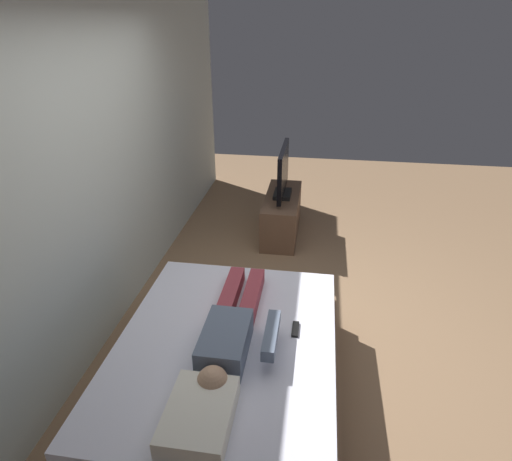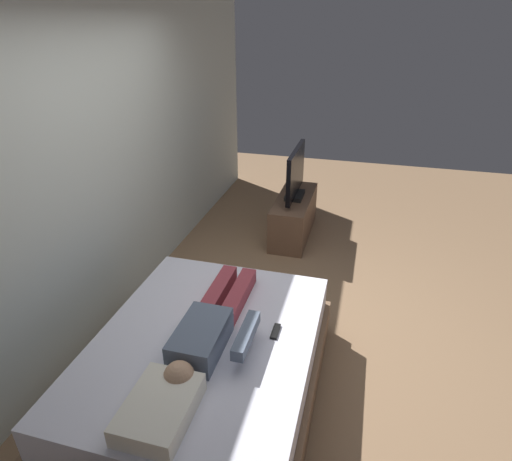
{
  "view_description": "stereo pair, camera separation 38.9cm",
  "coord_description": "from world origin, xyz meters",
  "px_view_note": "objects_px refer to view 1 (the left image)",
  "views": [
    {
      "loc": [
        -2.91,
        -0.09,
        2.46
      ],
      "look_at": [
        0.52,
        0.43,
        0.69
      ],
      "focal_mm": 30.07,
      "sensor_mm": 36.0,
      "label": 1
    },
    {
      "loc": [
        -2.83,
        -0.47,
        2.46
      ],
      "look_at": [
        0.52,
        0.43,
        0.69
      ],
      "focal_mm": 30.07,
      "sensor_mm": 36.0,
      "label": 2
    }
  ],
  "objects_px": {
    "person": "(232,329)",
    "tv_stand": "(282,215)",
    "bed": "(227,373)",
    "remote": "(295,329)",
    "pillow": "(199,416)",
    "tv": "(283,173)"
  },
  "relations": [
    {
      "from": "pillow",
      "to": "remote",
      "type": "distance_m",
      "value": 0.93
    },
    {
      "from": "bed",
      "to": "remote",
      "type": "bearing_deg",
      "value": -67.85
    },
    {
      "from": "bed",
      "to": "pillow",
      "type": "distance_m",
      "value": 0.72
    },
    {
      "from": "bed",
      "to": "tv_stand",
      "type": "height_order",
      "value": "bed"
    },
    {
      "from": "remote",
      "to": "pillow",
      "type": "bearing_deg",
      "value": 151.5
    },
    {
      "from": "pillow",
      "to": "remote",
      "type": "relative_size",
      "value": 3.2
    },
    {
      "from": "tv",
      "to": "tv_stand",
      "type": "bearing_deg",
      "value": 0.0
    },
    {
      "from": "person",
      "to": "tv",
      "type": "relative_size",
      "value": 1.43
    },
    {
      "from": "pillow",
      "to": "person",
      "type": "relative_size",
      "value": 0.38
    },
    {
      "from": "remote",
      "to": "tv_stand",
      "type": "bearing_deg",
      "value": 7.48
    },
    {
      "from": "remote",
      "to": "tv_stand",
      "type": "distance_m",
      "value": 2.5
    },
    {
      "from": "person",
      "to": "tv_stand",
      "type": "relative_size",
      "value": 1.15
    },
    {
      "from": "person",
      "to": "tv",
      "type": "xyz_separation_m",
      "value": [
        2.61,
        -0.08,
        0.16
      ]
    },
    {
      "from": "tv_stand",
      "to": "tv",
      "type": "relative_size",
      "value": 1.25
    },
    {
      "from": "tv_stand",
      "to": "pillow",
      "type": "bearing_deg",
      "value": 177.91
    },
    {
      "from": "pillow",
      "to": "tv",
      "type": "xyz_separation_m",
      "value": [
        3.27,
        -0.12,
        0.18
      ]
    },
    {
      "from": "tv_stand",
      "to": "tv",
      "type": "distance_m",
      "value": 0.53
    },
    {
      "from": "bed",
      "to": "person",
      "type": "distance_m",
      "value": 0.36
    },
    {
      "from": "person",
      "to": "tv_stand",
      "type": "xyz_separation_m",
      "value": [
        2.61,
        -0.08,
        -0.37
      ]
    },
    {
      "from": "tv_stand",
      "to": "person",
      "type": "bearing_deg",
      "value": 178.21
    },
    {
      "from": "pillow",
      "to": "tv",
      "type": "bearing_deg",
      "value": -2.09
    },
    {
      "from": "person",
      "to": "tv_stand",
      "type": "bearing_deg",
      "value": -1.79
    }
  ]
}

